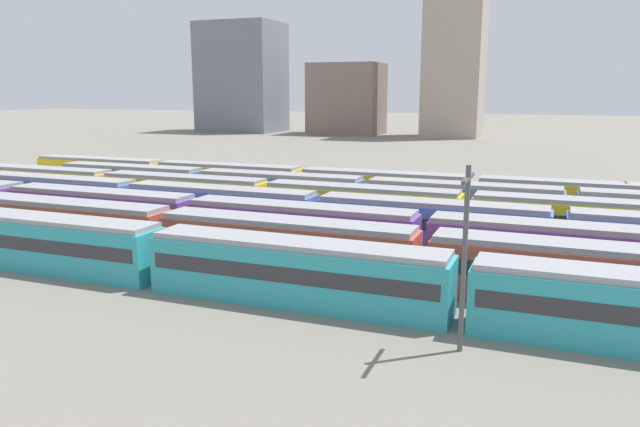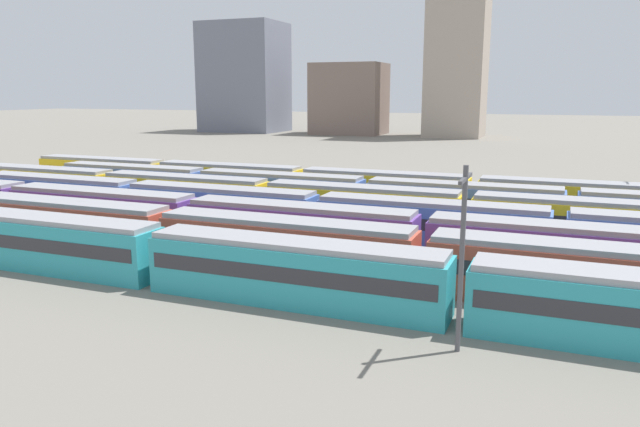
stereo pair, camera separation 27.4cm
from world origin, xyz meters
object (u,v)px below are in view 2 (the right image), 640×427
object	(u,v)px
catenary_pole_0	(462,250)
train_track_0	(158,255)
train_track_1	(423,260)
train_track_5	(462,202)
train_track_2	(193,219)
train_track_3	(559,234)
train_track_6	(474,194)
train_track_4	(467,214)

from	to	relation	value
catenary_pole_0	train_track_0	bearing A→B (deg)	170.45
train_track_0	train_track_1	xyz separation A→B (m)	(15.86, 5.20, 0.00)
catenary_pole_0	train_track_5	bearing A→B (deg)	98.29
train_track_1	train_track_2	world-z (taller)	same
train_track_5	catenary_pole_0	size ratio (longest dim) A/B	10.55
train_track_0	train_track_1	size ratio (longest dim) A/B	0.66
train_track_0	catenary_pole_0	bearing A→B (deg)	-9.55
train_track_3	train_track_6	size ratio (longest dim) A/B	1.00
train_track_4	train_track_6	xyz separation A→B (m)	(-0.81, 10.40, 0.00)
train_track_0	catenary_pole_0	size ratio (longest dim) A/B	8.42
train_track_0	train_track_6	distance (m)	34.83
train_track_0	train_track_1	bearing A→B (deg)	18.15
train_track_2	catenary_pole_0	size ratio (longest dim) A/B	8.42
train_track_1	catenary_pole_0	bearing A→B (deg)	-67.51
train_track_2	train_track_6	distance (m)	28.63
train_track_1	train_track_5	xyz separation A→B (m)	(-0.76, 20.80, 0.00)
train_track_4	train_track_6	distance (m)	10.43
train_track_2	train_track_5	distance (m)	24.81
train_track_0	train_track_5	world-z (taller)	same
train_track_4	train_track_3	bearing A→B (deg)	-35.43
train_track_0	catenary_pole_0	distance (m)	19.87
train_track_1	train_track_2	xyz separation A→B (m)	(-20.05, 5.20, 0.00)
train_track_1	train_track_6	xyz separation A→B (m)	(-0.39, 26.00, 0.00)
train_track_5	catenary_pole_0	world-z (taller)	catenary_pole_0
train_track_0	train_track_4	world-z (taller)	same
train_track_0	train_track_4	distance (m)	26.42
train_track_4	train_track_5	distance (m)	5.33
train_track_1	train_track_4	bearing A→B (deg)	88.43
train_track_2	train_track_6	world-z (taller)	same
train_track_4	train_track_0	bearing A→B (deg)	-128.06
train_track_4	catenary_pole_0	xyz separation A→B (m)	(3.07, -24.06, 3.06)
train_track_3	train_track_4	world-z (taller)	same
train_track_4	train_track_5	size ratio (longest dim) A/B	1.20
train_track_2	train_track_6	xyz separation A→B (m)	(19.67, 20.80, 0.00)
train_track_4	train_track_5	bearing A→B (deg)	102.89
train_track_3	train_track_5	size ratio (longest dim) A/B	1.20
train_track_0	train_track_4	size ratio (longest dim) A/B	0.66
train_track_2	train_track_3	distance (m)	28.27
train_track_0	train_track_4	xyz separation A→B (m)	(16.29, 20.80, 0.00)
train_track_2	train_track_5	size ratio (longest dim) A/B	0.80
train_track_0	train_track_6	xyz separation A→B (m)	(15.47, 31.20, 0.00)
train_track_1	train_track_3	world-z (taller)	same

